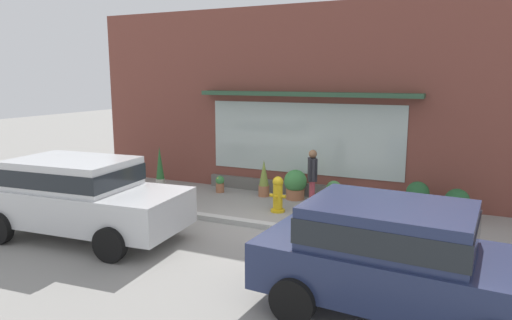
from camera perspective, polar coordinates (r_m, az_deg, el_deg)
The scene contains 14 objects.
ground_plane at distance 10.89m, azimuth 0.77°, elevation -7.88°, with size 60.00×60.00×0.00m, color gray.
curb_strip at distance 10.70m, azimuth 0.33°, elevation -7.88°, with size 14.00×0.24×0.12m, color #B2B2AD.
storefront at distance 13.35m, azimuth 6.41°, elevation 6.88°, with size 14.00×0.81×5.34m.
fire_hydrant at distance 11.78m, azimuth 2.68°, elevation -4.18°, with size 0.42×0.39×0.91m.
pedestrian_with_handbag at distance 11.91m, azimuth 6.88°, elevation -1.91°, with size 0.37×0.60×1.56m.
parked_car_navy at distance 6.96m, azimuth 16.75°, elevation -10.90°, with size 4.15×2.21×1.63m.
parked_car_silver at distance 10.52m, azimuth -20.81°, elevation -3.83°, with size 4.54×2.28×1.68m.
potted_plant_near_hydrant at distance 13.03m, azimuth 4.83°, elevation -2.92°, with size 0.63×0.63×0.83m.
potted_plant_doorstep at distance 14.67m, azimuth -11.66°, elevation -0.89°, with size 0.28×0.28×1.27m.
potted_plant_window_right at distance 13.80m, azimuth -4.43°, elevation -2.91°, with size 0.26×0.26×0.50m.
potted_plant_window_left at distance 13.27m, azimuth 0.97°, elevation -2.35°, with size 0.31×0.31×1.05m.
potted_plant_low_front at distance 12.57m, azimuth 9.48°, elevation -3.87°, with size 0.41×0.41×0.66m.
potted_plant_window_center at distance 12.03m, azimuth 23.34°, elevation -4.87°, with size 0.58×0.58×0.77m.
potted_plant_by_entrance at distance 12.14m, azimuth 19.12°, elevation -4.21°, with size 0.55×0.55×0.85m.
Camera 1 is at (4.21, -9.46, 3.38)m, focal length 32.74 mm.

